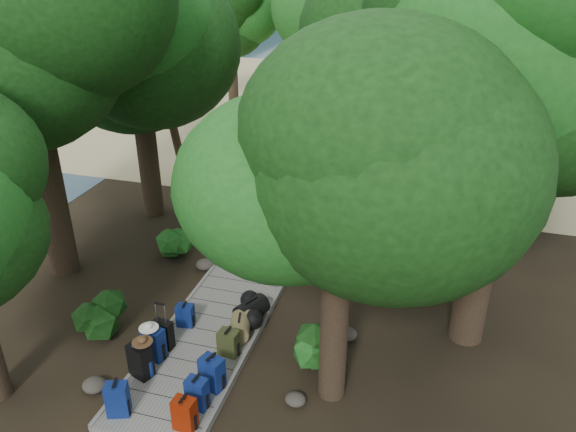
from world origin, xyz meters
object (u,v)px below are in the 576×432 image
(backpack_left_c, at_px, (154,342))
(suitcase_on_boardwalk, at_px, (163,334))
(backpack_left_d, at_px, (185,314))
(duffel_right_black, at_px, (252,309))
(backpack_right_a, at_px, (184,412))
(backpack_right_b, at_px, (197,392))
(backpack_left_b, at_px, (140,359))
(kayak, at_px, (255,142))
(backpack_right_c, at_px, (212,372))
(backpack_right_d, at_px, (229,342))
(duffel_right_khaki, at_px, (240,327))
(sun_lounger, at_px, (408,147))
(backpack_left_a, at_px, (117,398))
(lone_suitcase_on_sand, at_px, (325,161))

(backpack_left_c, relative_size, suitcase_on_boardwalk, 1.22)
(backpack_left_d, relative_size, duffel_right_black, 0.76)
(backpack_right_a, distance_m, backpack_right_b, 0.50)
(backpack_left_b, relative_size, kayak, 0.26)
(backpack_right_c, bearing_deg, backpack_right_d, 109.94)
(duffel_right_khaki, relative_size, sun_lounger, 0.36)
(backpack_right_c, bearing_deg, backpack_left_b, -159.99)
(kayak, bearing_deg, backpack_right_b, -51.55)
(backpack_left_a, bearing_deg, backpack_left_c, 74.79)
(backpack_left_b, xyz_separation_m, backpack_left_c, (0.00, 0.52, -0.01))
(kayak, xyz_separation_m, sun_lounger, (6.04, 0.69, 0.14))
(duffel_right_khaki, bearing_deg, backpack_left_b, -144.82)
(backpack_left_c, relative_size, duffel_right_black, 1.05)
(backpack_left_b, bearing_deg, backpack_left_a, -64.38)
(suitcase_on_boardwalk, distance_m, kayak, 12.68)
(backpack_left_d, bearing_deg, backpack_left_b, -102.43)
(kayak, bearing_deg, duffel_right_khaki, -48.93)
(backpack_right_d, bearing_deg, suitcase_on_boardwalk, -167.36)
(backpack_right_d, bearing_deg, lone_suitcase_on_sand, 98.23)
(backpack_left_d, xyz_separation_m, backpack_right_b, (1.23, -2.09, 0.06))
(suitcase_on_boardwalk, height_order, sun_lounger, suitcase_on_boardwalk)
(backpack_left_b, bearing_deg, backpack_right_a, -15.16)
(backpack_right_b, distance_m, kayak, 14.26)
(backpack_left_a, height_order, kayak, backpack_left_a)
(backpack_left_b, bearing_deg, backpack_right_b, 1.59)
(backpack_left_b, xyz_separation_m, lone_suitcase_on_sand, (0.95, 11.63, -0.19))
(backpack_left_b, height_order, lone_suitcase_on_sand, backpack_left_b)
(backpack_right_c, height_order, lone_suitcase_on_sand, backpack_right_c)
(backpack_left_a, relative_size, backpack_right_b, 1.07)
(backpack_left_a, xyz_separation_m, backpack_left_b, (-0.10, 0.98, 0.03))
(backpack_left_b, xyz_separation_m, duffel_right_black, (1.42, 2.27, -0.16))
(backpack_right_c, xyz_separation_m, sun_lounger, (2.29, 13.94, -0.18))
(backpack_left_c, bearing_deg, backpack_left_d, 95.13)
(backpack_left_c, height_order, kayak, backpack_left_c)
(backpack_left_c, bearing_deg, lone_suitcase_on_sand, 96.83)
(backpack_left_c, xyz_separation_m, duffel_right_black, (1.42, 1.75, -0.15))
(backpack_right_b, bearing_deg, backpack_right_a, -83.41)
(backpack_right_a, bearing_deg, backpack_right_d, 93.68)
(backpack_left_c, relative_size, kayak, 0.25)
(lone_suitcase_on_sand, bearing_deg, backpack_right_c, -69.61)
(backpack_right_b, xyz_separation_m, backpack_right_c, (0.07, 0.52, 0.03))
(lone_suitcase_on_sand, bearing_deg, backpack_left_b, -76.65)
(backpack_left_c, height_order, backpack_right_d, backpack_left_c)
(backpack_right_a, xyz_separation_m, duffel_right_khaki, (0.02, 2.59, -0.12))
(sun_lounger, bearing_deg, backpack_left_b, -100.69)
(suitcase_on_boardwalk, bearing_deg, backpack_left_d, 89.17)
(backpack_right_c, xyz_separation_m, duffel_right_black, (-0.01, 2.19, -0.14))
(backpack_right_b, distance_m, suitcase_on_boardwalk, 1.87)
(backpack_left_d, relative_size, duffel_right_khaki, 0.85)
(backpack_right_b, xyz_separation_m, backpack_right_d, (0.01, 1.47, -0.03))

